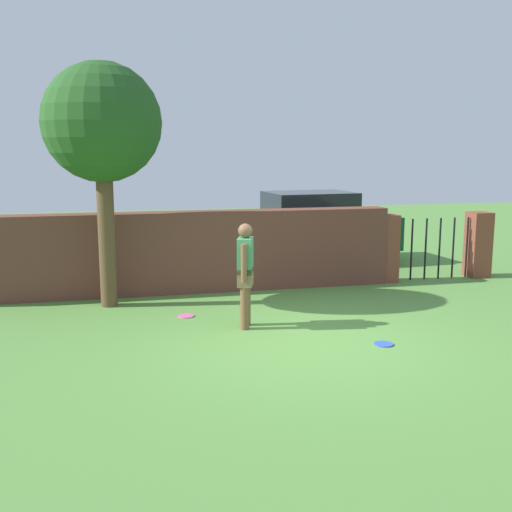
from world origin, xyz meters
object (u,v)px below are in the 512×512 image
tree (102,125)px  frisbee_pink (186,316)px  car (309,228)px  person (245,270)px  frisbee_blue (384,344)px

tree → frisbee_pink: bearing=-39.8°
car → frisbee_pink: size_ratio=16.02×
person → frisbee_blue: (1.72, -1.30, -0.89)m
tree → frisbee_pink: size_ratio=15.47×
frisbee_blue → frisbee_pink: 3.31m
person → tree: bearing=66.3°
tree → frisbee_pink: (1.23, -1.02, -3.11)m
person → car: 5.64m
tree → person: bearing=-41.8°
car → frisbee_blue: car is taller
person → car: size_ratio=0.37×
tree → frisbee_pink: 3.50m
frisbee_blue → frisbee_pink: same height
tree → person: 3.55m
frisbee_blue → frisbee_pink: (-2.55, 2.12, 0.00)m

